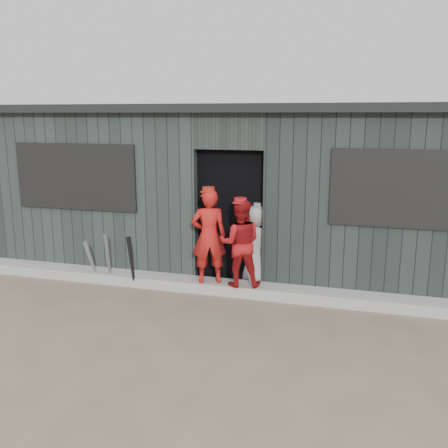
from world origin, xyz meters
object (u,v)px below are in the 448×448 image
(bat_left, at_px, (92,261))
(player_red_left, at_px, (209,236))
(bat_right, at_px, (132,262))
(player_red_right, at_px, (240,243))
(player_grey_back, at_px, (258,246))
(bat_mid, at_px, (108,259))
(dugout, at_px, (252,186))

(bat_left, distance_m, player_red_left, 1.87)
(bat_right, xyz_separation_m, player_red_left, (1.11, 0.18, 0.42))
(player_red_right, bearing_deg, player_grey_back, -121.63)
(bat_right, xyz_separation_m, player_red_right, (1.56, 0.18, 0.35))
(bat_mid, height_order, player_grey_back, player_grey_back)
(bat_left, relative_size, player_grey_back, 0.56)
(bat_left, height_order, bat_mid, bat_mid)
(player_red_left, xyz_separation_m, dugout, (0.21, 1.73, 0.47))
(player_red_left, bearing_deg, bat_left, -17.62)
(player_grey_back, bearing_deg, dugout, -71.96)
(player_red_left, height_order, player_red_right, player_red_left)
(bat_mid, distance_m, bat_right, 0.43)
(bat_mid, bearing_deg, player_red_right, 2.52)
(bat_mid, bearing_deg, dugout, 46.38)
(bat_right, bearing_deg, bat_left, 173.98)
(bat_mid, relative_size, dugout, 0.10)
(bat_right, xyz_separation_m, player_grey_back, (1.71, 0.63, 0.22))
(player_red_left, xyz_separation_m, player_red_right, (0.45, -0.01, -0.06))
(player_red_left, bearing_deg, bat_mid, -17.62)
(bat_mid, bearing_deg, player_grey_back, 14.13)
(bat_mid, relative_size, bat_right, 0.99)
(bat_mid, bearing_deg, player_red_left, 3.54)
(bat_left, bearing_deg, player_red_left, 3.54)
(bat_left, height_order, bat_right, bat_right)
(player_red_left, xyz_separation_m, player_grey_back, (0.60, 0.44, -0.20))
(bat_mid, relative_size, player_red_left, 0.60)
(bat_right, bearing_deg, player_grey_back, 20.12)
(bat_mid, distance_m, player_grey_back, 2.21)
(bat_left, xyz_separation_m, dugout, (2.01, 1.84, 0.95))
(player_red_right, distance_m, player_grey_back, 0.50)
(player_grey_back, distance_m, dugout, 1.51)
(player_red_right, bearing_deg, dugout, -94.94)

